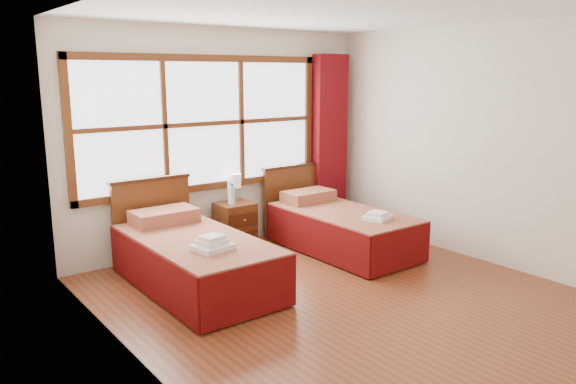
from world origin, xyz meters
TOP-DOWN VIEW (x-y plane):
  - floor at (0.00, 0.00)m, footprint 4.50×4.50m
  - ceiling at (0.00, 0.00)m, footprint 4.50×4.50m
  - wall_back at (0.00, 2.25)m, footprint 4.00×0.00m
  - wall_left at (-2.00, 0.00)m, footprint 0.00×4.50m
  - wall_right at (2.00, 0.00)m, footprint 0.00×4.50m
  - window at (-0.25, 2.21)m, footprint 3.16×0.06m
  - curtain at (1.60, 2.11)m, footprint 0.50×0.16m
  - bed_left at (-0.98, 1.20)m, footprint 0.99×2.01m
  - bed_right at (0.97, 1.20)m, footprint 0.94×1.96m
  - nightstand at (0.01, 1.99)m, footprint 0.42×0.42m
  - towels_left at (-1.03, 0.71)m, footprint 0.36×0.33m
  - towels_right at (1.01, 0.63)m, footprint 0.35×0.32m
  - lamp at (0.09, 2.13)m, footprint 0.17×0.17m
  - bottle_near at (-0.04, 2.00)m, footprint 0.07×0.07m
  - bottle_far at (-0.06, 1.95)m, footprint 0.07×0.07m

SIDE VIEW (x-z plane):
  - floor at x=0.00m, z-range 0.00..0.00m
  - bed_right at x=0.97m, z-range -0.18..0.73m
  - nightstand at x=0.01m, z-range 0.00..0.56m
  - bed_left at x=-0.98m, z-range -0.19..0.77m
  - towels_right at x=1.01m, z-range 0.48..0.56m
  - towels_left at x=-1.03m, z-range 0.50..0.63m
  - bottle_far at x=-0.06m, z-range 0.55..0.80m
  - bottle_near at x=-0.04m, z-range 0.55..0.81m
  - lamp at x=0.09m, z-range 0.63..0.96m
  - curtain at x=1.60m, z-range 0.02..2.32m
  - wall_back at x=0.00m, z-range -0.70..3.30m
  - wall_left at x=-2.00m, z-range -0.95..3.55m
  - wall_right at x=2.00m, z-range -0.95..3.55m
  - window at x=-0.25m, z-range 0.72..2.28m
  - ceiling at x=0.00m, z-range 2.60..2.60m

